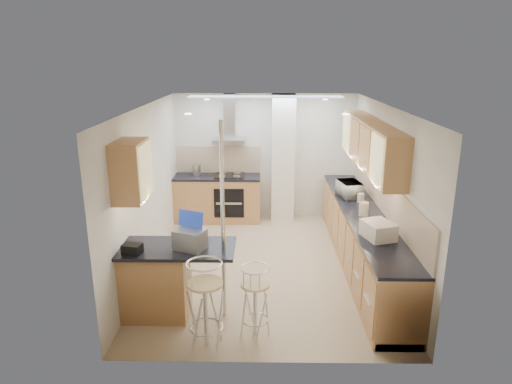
{
  "coord_description": "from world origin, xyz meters",
  "views": [
    {
      "loc": [
        -0.06,
        -6.62,
        3.2
      ],
      "look_at": [
        -0.15,
        0.2,
        1.16
      ],
      "focal_mm": 32.0,
      "sensor_mm": 36.0,
      "label": 1
    }
  ],
  "objects_px": {
    "microwave": "(350,189)",
    "bar_stool_near": "(206,305)",
    "bread_bin": "(378,230)",
    "bar_stool_end": "(255,301)",
    "laptop": "(190,239)"
  },
  "relations": [
    {
      "from": "laptop",
      "to": "bread_bin",
      "type": "bearing_deg",
      "value": 32.33
    },
    {
      "from": "laptop",
      "to": "bar_stool_end",
      "type": "distance_m",
      "value": 1.08
    },
    {
      "from": "bar_stool_end",
      "to": "bread_bin",
      "type": "distance_m",
      "value": 1.87
    },
    {
      "from": "bar_stool_near",
      "to": "microwave",
      "type": "bearing_deg",
      "value": 35.09
    },
    {
      "from": "bar_stool_end",
      "to": "microwave",
      "type": "bearing_deg",
      "value": -13.18
    },
    {
      "from": "bread_bin",
      "to": "microwave",
      "type": "bearing_deg",
      "value": 73.34
    },
    {
      "from": "microwave",
      "to": "bar_stool_near",
      "type": "xyz_separation_m",
      "value": [
        -2.1,
        -2.83,
        -0.53
      ]
    },
    {
      "from": "microwave",
      "to": "bar_stool_near",
      "type": "bearing_deg",
      "value": 130.79
    },
    {
      "from": "bread_bin",
      "to": "bar_stool_near",
      "type": "bearing_deg",
      "value": -172.34
    },
    {
      "from": "microwave",
      "to": "bar_stool_end",
      "type": "distance_m",
      "value": 3.09
    },
    {
      "from": "bar_stool_near",
      "to": "bar_stool_end",
      "type": "height_order",
      "value": "bar_stool_near"
    },
    {
      "from": "laptop",
      "to": "bread_bin",
      "type": "xyz_separation_m",
      "value": [
        2.38,
        0.43,
        -0.03
      ]
    },
    {
      "from": "bar_stool_end",
      "to": "bar_stool_near",
      "type": "bearing_deg",
      "value": 128.97
    },
    {
      "from": "bar_stool_near",
      "to": "bread_bin",
      "type": "relative_size",
      "value": 2.52
    },
    {
      "from": "laptop",
      "to": "bar_stool_end",
      "type": "relative_size",
      "value": 0.4
    }
  ]
}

